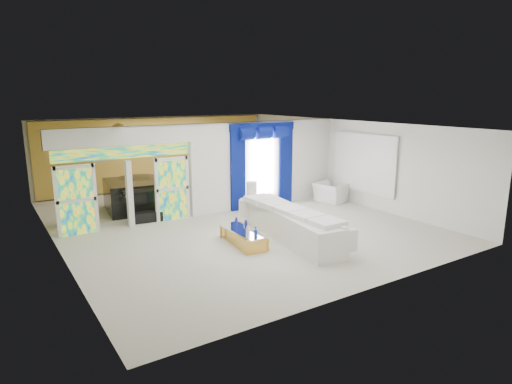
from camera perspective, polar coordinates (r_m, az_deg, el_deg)
floor at (r=13.91m, az=-3.72°, el=-3.66°), size 12.00×12.00×0.00m
dividing_wall at (r=15.52m, az=1.35°, el=3.73°), size 5.70×0.18×3.00m
dividing_header at (r=13.25m, az=-16.97°, el=7.01°), size 4.30×0.18×0.55m
stained_panel_left at (r=13.20m, az=-22.43°, el=-1.01°), size 0.95×0.04×2.00m
stained_panel_right at (r=13.96m, az=-10.90°, el=0.42°), size 0.95×0.04×2.00m
stained_transom at (r=13.30m, az=-16.84°, el=4.98°), size 4.00×0.05×0.35m
window_pane at (r=15.31m, az=0.79°, el=3.42°), size 1.00×0.02×2.30m
blue_drape_left at (r=14.77m, az=-2.39°, el=2.88°), size 0.55×0.10×2.80m
blue_drape_right at (r=15.86m, az=3.87°, el=3.53°), size 0.55×0.10×2.80m
blue_pelmet at (r=15.13m, az=0.87°, el=8.54°), size 2.60×0.12×0.25m
wall_mirror at (r=15.80m, az=13.92°, el=3.71°), size 0.04×2.70×1.90m
gold_curtains at (r=18.90m, az=-12.56°, el=5.02°), size 9.70×0.12×2.90m
white_sofa at (r=12.06m, az=4.58°, el=-4.32°), size 1.41×4.17×0.78m
coffee_table at (r=11.63m, az=-1.68°, el=-5.97°), size 0.77×1.73×0.37m
console_table at (r=15.12m, az=0.37°, el=-1.47°), size 1.34×0.57×0.43m
table_lamp at (r=14.85m, az=-0.59°, el=0.28°), size 0.36×0.36×0.58m
armchair at (r=16.40m, az=9.72°, el=-0.04°), size 1.16×1.26×0.71m
grand_piano at (r=15.48m, az=-16.06°, el=-0.49°), size 1.80×2.22×1.03m
piano_bench at (r=14.08m, az=-14.07°, el=-3.17°), size 0.97×0.47×0.31m
tv_console at (r=14.43m, az=-23.38°, el=-2.55°), size 0.53×0.49×0.75m
chandelier at (r=15.71m, az=-17.47°, el=7.49°), size 0.60×0.60×0.60m
decanters at (r=11.42m, az=-1.19°, el=-4.80°), size 0.20×1.19×0.25m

